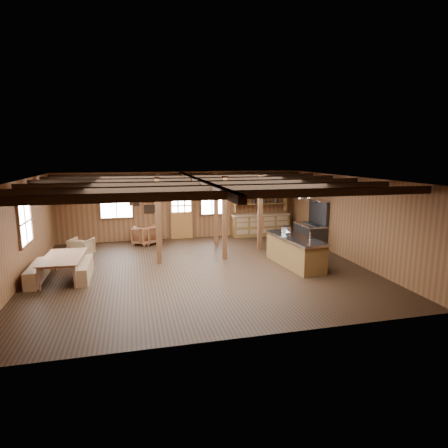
{
  "coord_description": "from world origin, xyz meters",
  "views": [
    {
      "loc": [
        -1.96,
        -10.94,
        3.52
      ],
      "look_at": [
        0.83,
        0.38,
        1.32
      ],
      "focal_mm": 30.0,
      "sensor_mm": 36.0,
      "label": 1
    }
  ],
  "objects_px": {
    "kitchen_island": "(295,251)",
    "armchair_c": "(81,247)",
    "commercial_range": "(311,231)",
    "armchair_b": "(144,235)",
    "dining_table": "(65,268)",
    "armchair_a": "(147,235)"
  },
  "relations": [
    {
      "from": "kitchen_island",
      "to": "armchair_b",
      "type": "bearing_deg",
      "value": 132.03
    },
    {
      "from": "dining_table",
      "to": "armchair_c",
      "type": "relative_size",
      "value": 2.68
    },
    {
      "from": "kitchen_island",
      "to": "armchair_b",
      "type": "xyz_separation_m",
      "value": [
        -4.58,
        4.08,
        -0.13
      ]
    },
    {
      "from": "armchair_a",
      "to": "commercial_range",
      "type": "bearing_deg",
      "value": 137.24
    },
    {
      "from": "armchair_b",
      "to": "armchair_c",
      "type": "distance_m",
      "value": 2.54
    },
    {
      "from": "commercial_range",
      "to": "kitchen_island",
      "type": "bearing_deg",
      "value": -127.4
    },
    {
      "from": "commercial_range",
      "to": "armchair_c",
      "type": "bearing_deg",
      "value": 176.03
    },
    {
      "from": "dining_table",
      "to": "armchair_b",
      "type": "bearing_deg",
      "value": -29.11
    },
    {
      "from": "dining_table",
      "to": "armchair_b",
      "type": "relative_size",
      "value": 2.48
    },
    {
      "from": "commercial_range",
      "to": "dining_table",
      "type": "relative_size",
      "value": 0.96
    },
    {
      "from": "kitchen_island",
      "to": "armchair_c",
      "type": "bearing_deg",
      "value": 151.49
    },
    {
      "from": "armchair_b",
      "to": "armchair_c",
      "type": "xyz_separation_m",
      "value": [
        -2.17,
        -1.32,
        -0.03
      ]
    },
    {
      "from": "commercial_range",
      "to": "dining_table",
      "type": "height_order",
      "value": "commercial_range"
    },
    {
      "from": "armchair_a",
      "to": "armchair_c",
      "type": "relative_size",
      "value": 1.14
    },
    {
      "from": "dining_table",
      "to": "armchair_c",
      "type": "height_order",
      "value": "dining_table"
    },
    {
      "from": "kitchen_island",
      "to": "armchair_c",
      "type": "xyz_separation_m",
      "value": [
        -6.74,
        2.76,
        -0.15
      ]
    },
    {
      "from": "armchair_a",
      "to": "armchair_b",
      "type": "relative_size",
      "value": 1.06
    },
    {
      "from": "armchair_c",
      "to": "armchair_a",
      "type": "bearing_deg",
      "value": -128.73
    },
    {
      "from": "armchair_a",
      "to": "armchair_b",
      "type": "bearing_deg",
      "value": -36.01
    },
    {
      "from": "kitchen_island",
      "to": "armchair_a",
      "type": "height_order",
      "value": "kitchen_island"
    },
    {
      "from": "commercial_range",
      "to": "armchair_c",
      "type": "relative_size",
      "value": 2.57
    },
    {
      "from": "kitchen_island",
      "to": "armchair_c",
      "type": "distance_m",
      "value": 7.29
    }
  ]
}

